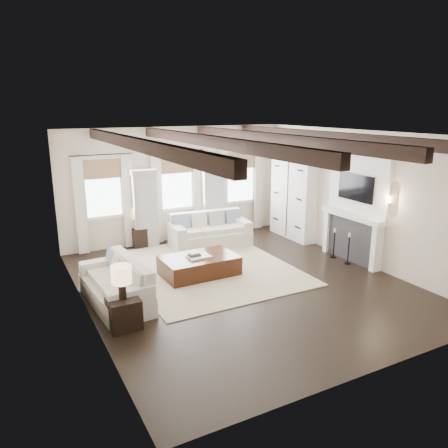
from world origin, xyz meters
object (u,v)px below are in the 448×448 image
ottoman (199,266)px  sofa_back (209,233)px  sofa_left (119,286)px  side_table_back (139,238)px  side_table_front (124,313)px

ottoman → sofa_back: bearing=56.8°
sofa_left → side_table_back: sofa_left is taller
sofa_left → ottoman: bearing=16.8°
sofa_back → ottoman: sofa_back is taller
sofa_back → side_table_back: (-1.75, 0.77, -0.10)m
ottoman → side_table_back: bearing=101.7°
side_table_front → side_table_back: bearing=69.4°
side_table_front → side_table_back: side_table_back is taller
ottoman → side_table_front: side_table_front is taller
side_table_front → sofa_left: bearing=80.1°
sofa_back → side_table_front: bearing=-134.0°
sofa_left → side_table_front: 1.03m
sofa_back → sofa_left: size_ratio=1.08×
sofa_back → side_table_back: sofa_back is taller
sofa_back → sofa_left: sofa_back is taller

